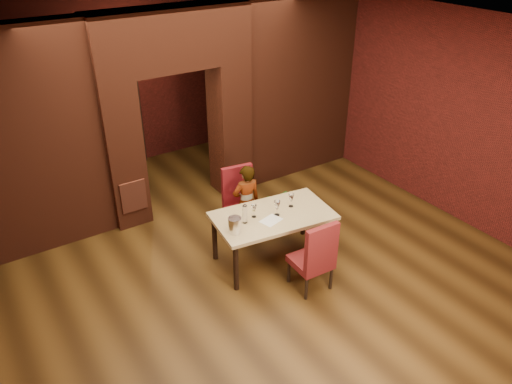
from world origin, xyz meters
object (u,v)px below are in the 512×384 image
(chair_near, at_px, (311,253))
(wine_bucket, at_px, (235,225))
(wine_glass_a, at_px, (254,211))
(water_bottle, at_px, (245,214))
(dining_table, at_px, (273,237))
(chair_far, at_px, (243,203))
(person_seated, at_px, (246,202))
(wine_glass_b, at_px, (277,208))
(wine_glass_c, at_px, (291,200))
(potted_plant, at_px, (274,204))

(chair_near, xyz_separation_m, wine_bucket, (-0.74, 0.66, 0.34))
(wine_glass_a, xyz_separation_m, water_bottle, (-0.18, -0.06, 0.05))
(dining_table, bearing_deg, chair_far, 97.13)
(chair_far, xyz_separation_m, chair_near, (0.08, -1.54, -0.01))
(person_seated, bearing_deg, water_bottle, 62.75)
(wine_glass_a, bearing_deg, dining_table, -20.04)
(wine_glass_a, height_order, wine_glass_b, wine_glass_b)
(water_bottle, bearing_deg, chair_near, -56.33)
(chair_far, bearing_deg, dining_table, -81.77)
(wine_glass_c, bearing_deg, wine_glass_a, 174.67)
(person_seated, xyz_separation_m, wine_bucket, (-0.66, -0.78, 0.26))
(chair_near, xyz_separation_m, wine_glass_c, (0.25, 0.78, 0.33))
(chair_near, bearing_deg, water_bottle, -53.67)
(chair_far, distance_m, potted_plant, 0.79)
(dining_table, xyz_separation_m, wine_glass_c, (0.33, 0.04, 0.48))
(wine_glass_c, bearing_deg, chair_near, -107.58)
(chair_far, relative_size, potted_plant, 2.51)
(dining_table, xyz_separation_m, wine_glass_a, (-0.25, 0.09, 0.47))
(wine_glass_a, relative_size, potted_plant, 0.44)
(water_bottle, bearing_deg, wine_glass_c, 0.12)
(chair_far, bearing_deg, wine_glass_a, -101.23)
(person_seated, relative_size, potted_plant, 2.85)
(person_seated, relative_size, wine_glass_a, 6.47)
(water_bottle, bearing_deg, wine_bucket, -152.22)
(chair_near, height_order, wine_bucket, chair_near)
(wine_glass_b, bearing_deg, wine_bucket, -176.41)
(wine_glass_a, bearing_deg, person_seated, 66.88)
(wine_glass_a, distance_m, wine_glass_c, 0.59)
(water_bottle, bearing_deg, potted_plant, 39.04)
(chair_near, relative_size, wine_bucket, 4.90)
(water_bottle, bearing_deg, wine_glass_a, 17.39)
(wine_bucket, distance_m, water_bottle, 0.26)
(dining_table, bearing_deg, water_bottle, -177.17)
(person_seated, xyz_separation_m, wine_glass_a, (-0.26, -0.60, 0.25))
(person_seated, bearing_deg, chair_far, -83.05)
(chair_far, xyz_separation_m, wine_glass_b, (0.03, -0.84, 0.33))
(potted_plant, bearing_deg, person_seated, -159.19)
(chair_far, distance_m, chair_near, 1.54)
(dining_table, xyz_separation_m, water_bottle, (-0.43, 0.04, 0.52))
(chair_far, relative_size, wine_glass_a, 5.71)
(wine_glass_c, distance_m, water_bottle, 0.76)
(chair_near, distance_m, wine_glass_c, 0.88)
(person_seated, distance_m, wine_glass_b, 0.78)
(chair_far, height_order, wine_bucket, chair_far)
(wine_glass_c, height_order, water_bottle, water_bottle)
(chair_near, relative_size, wine_glass_c, 5.26)
(wine_glass_b, xyz_separation_m, wine_bucket, (-0.69, -0.04, -0.00))
(wine_glass_c, xyz_separation_m, water_bottle, (-0.76, -0.00, 0.04))
(wine_glass_c, distance_m, potted_plant, 1.19)
(chair_far, distance_m, person_seated, 0.13)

